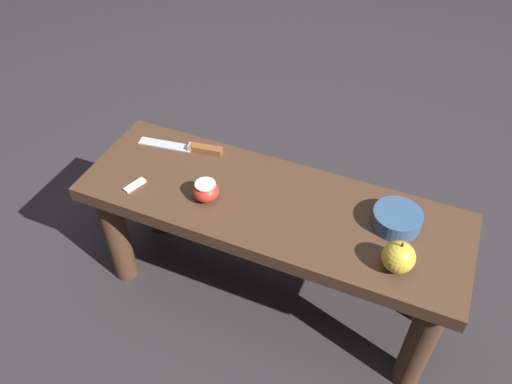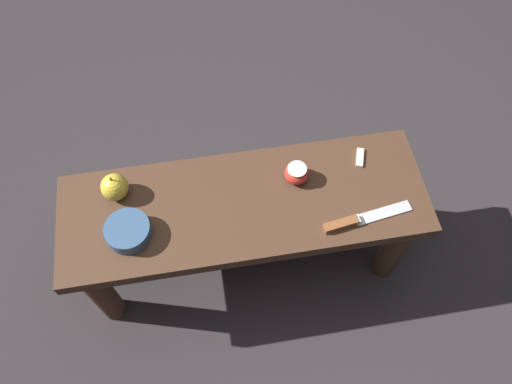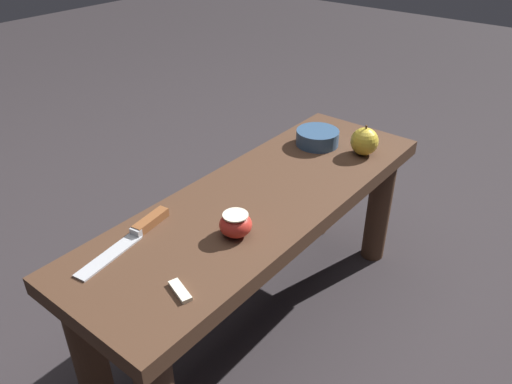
# 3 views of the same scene
# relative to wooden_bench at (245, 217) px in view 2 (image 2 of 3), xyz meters

# --- Properties ---
(ground_plane) EXTENTS (8.00, 8.00, 0.00)m
(ground_plane) POSITION_rel_wooden_bench_xyz_m (0.00, 0.00, -0.32)
(ground_plane) COLOR #2D282B
(wooden_bench) EXTENTS (1.02, 0.34, 0.41)m
(wooden_bench) POSITION_rel_wooden_bench_xyz_m (0.00, 0.00, 0.00)
(wooden_bench) COLOR #472D1E
(wooden_bench) RESTS_ON ground_plane
(knife) EXTENTS (0.25, 0.06, 0.02)m
(knife) POSITION_rel_wooden_bench_xyz_m (-0.28, 0.11, 0.10)
(knife) COLOR #B7BABF
(knife) RESTS_ON wooden_bench
(apple_whole) EXTENTS (0.08, 0.08, 0.09)m
(apple_whole) POSITION_rel_wooden_bench_xyz_m (0.34, -0.08, 0.13)
(apple_whole) COLOR gold
(apple_whole) RESTS_ON wooden_bench
(apple_cut) EXTENTS (0.07, 0.07, 0.05)m
(apple_cut) POSITION_rel_wooden_bench_xyz_m (-0.16, -0.05, 0.12)
(apple_cut) COLOR red
(apple_cut) RESTS_ON wooden_bench
(apple_slice_near_knife) EXTENTS (0.04, 0.07, 0.01)m
(apple_slice_near_knife) POSITION_rel_wooden_bench_xyz_m (-0.35, -0.09, 0.10)
(apple_slice_near_knife) COLOR silver
(apple_slice_near_knife) RESTS_ON wooden_bench
(bowl) EXTENTS (0.12, 0.12, 0.04)m
(bowl) POSITION_rel_wooden_bench_xyz_m (0.32, 0.05, 0.11)
(bowl) COLOR #335175
(bowl) RESTS_ON wooden_bench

